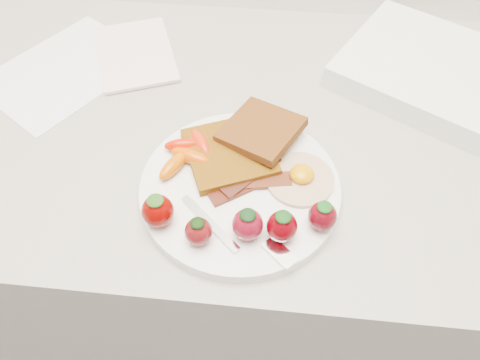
# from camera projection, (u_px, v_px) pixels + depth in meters

# --- Properties ---
(counter) EXTENTS (2.00, 0.60, 0.90)m
(counter) POSITION_uv_depth(u_px,v_px,m) (238.00, 256.00, 1.08)
(counter) COLOR gray
(counter) RESTS_ON ground
(plate) EXTENTS (0.27, 0.27, 0.02)m
(plate) POSITION_uv_depth(u_px,v_px,m) (240.00, 188.00, 0.63)
(plate) COLOR white
(plate) RESTS_ON counter
(toast_lower) EXTENTS (0.15, 0.15, 0.01)m
(toast_lower) POSITION_uv_depth(u_px,v_px,m) (230.00, 153.00, 0.65)
(toast_lower) COLOR #4D2506
(toast_lower) RESTS_ON plate
(toast_upper) EXTENTS (0.13, 0.13, 0.02)m
(toast_upper) POSITION_uv_depth(u_px,v_px,m) (261.00, 130.00, 0.66)
(toast_upper) COLOR black
(toast_upper) RESTS_ON toast_lower
(fried_egg) EXTENTS (0.11, 0.11, 0.02)m
(fried_egg) POSITION_uv_depth(u_px,v_px,m) (300.00, 178.00, 0.63)
(fried_egg) COLOR beige
(fried_egg) RESTS_ON plate
(bacon_strips) EXTENTS (0.11, 0.10, 0.01)m
(bacon_strips) POSITION_uv_depth(u_px,v_px,m) (250.00, 180.00, 0.63)
(bacon_strips) COLOR #3F0E03
(bacon_strips) RESTS_ON plate
(baby_carrots) EXTENTS (0.07, 0.10, 0.02)m
(baby_carrots) POSITION_uv_depth(u_px,v_px,m) (187.00, 153.00, 0.65)
(baby_carrots) COLOR red
(baby_carrots) RESTS_ON plate
(strawberries) EXTENTS (0.24, 0.07, 0.05)m
(strawberries) POSITION_uv_depth(u_px,v_px,m) (238.00, 221.00, 0.57)
(strawberries) COLOR #640200
(strawberries) RESTS_ON plate
(fork) EXTENTS (0.15, 0.09, 0.00)m
(fork) POSITION_uv_depth(u_px,v_px,m) (241.00, 236.00, 0.58)
(fork) COLOR silver
(fork) RESTS_ON plate
(paper_sheet) EXTENTS (0.30, 0.31, 0.00)m
(paper_sheet) POSITION_uv_depth(u_px,v_px,m) (65.00, 70.00, 0.79)
(paper_sheet) COLOR white
(paper_sheet) RESTS_ON counter
(notepad) EXTENTS (0.18, 0.21, 0.01)m
(notepad) POSITION_uv_depth(u_px,v_px,m) (136.00, 53.00, 0.81)
(notepad) COLOR white
(notepad) RESTS_ON paper_sheet
(appliance) EXTENTS (0.37, 0.35, 0.04)m
(appliance) POSITION_uv_depth(u_px,v_px,m) (436.00, 73.00, 0.76)
(appliance) COLOR white
(appliance) RESTS_ON counter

